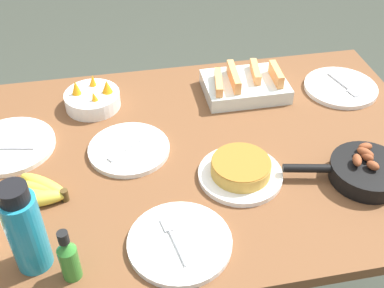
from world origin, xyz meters
TOP-DOWN VIEW (x-y plane):
  - ground_plane at (0.00, 0.00)m, footprint 14.00×14.00m
  - dining_table at (0.00, 0.00)m, footprint 1.50×0.97m
  - banana_bunch at (-0.43, -0.11)m, footprint 0.19×0.14m
  - melon_tray at (0.24, 0.27)m, footprint 0.28×0.20m
  - skillet at (0.45, -0.20)m, footprint 0.33×0.21m
  - frittata_plate_center at (0.11, -0.13)m, footprint 0.24×0.24m
  - empty_plate_near_front at (-0.18, 0.04)m, footprint 0.24×0.24m
  - empty_plate_far_left at (-0.53, 0.12)m, footprint 0.27×0.27m
  - empty_plate_far_right at (0.57, 0.23)m, footprint 0.25×0.25m
  - empty_plate_mid_edge at (-0.09, -0.33)m, footprint 0.26×0.26m
  - fruit_bowl_citrus at (-0.28, 0.29)m, footprint 0.18×0.18m
  - water_bottle at (-0.44, -0.32)m, footprint 0.08×0.08m
  - hot_sauce_bottle at (-0.35, -0.37)m, footprint 0.04×0.04m

SIDE VIEW (x-z plane):
  - ground_plane at x=0.00m, z-range 0.00..0.00m
  - dining_table at x=0.00m, z-range 0.26..0.96m
  - empty_plate_far_left at x=-0.53m, z-range 0.70..0.72m
  - empty_plate_mid_edge at x=-0.09m, z-range 0.70..0.72m
  - empty_plate_far_right at x=0.57m, z-range 0.70..0.72m
  - empty_plate_near_front at x=-0.18m, z-range 0.70..0.72m
  - banana_bunch at x=-0.43m, z-range 0.70..0.74m
  - frittata_plate_center at x=0.11m, z-range 0.70..0.76m
  - skillet at x=0.45m, z-range 0.69..0.77m
  - fruit_bowl_citrus at x=-0.28m, z-range 0.68..0.78m
  - melon_tray at x=0.24m, z-range 0.69..0.78m
  - hot_sauce_bottle at x=-0.35m, z-range 0.69..0.84m
  - water_bottle at x=-0.44m, z-range 0.70..0.94m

